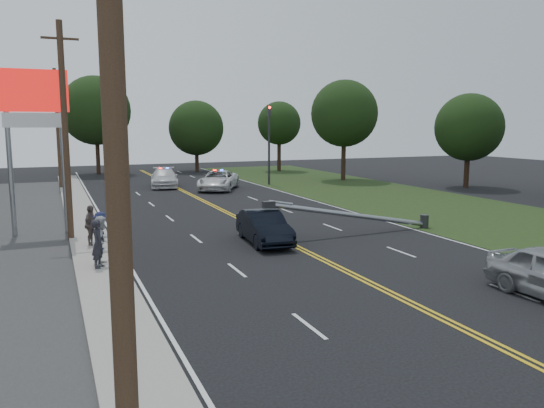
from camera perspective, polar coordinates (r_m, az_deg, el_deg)
name	(u,v)px	position (r m, az deg, el deg)	size (l,w,h in m)	color
ground	(382,289)	(18.14, 11.72, -8.93)	(120.00, 120.00, 0.00)	black
sidewalk	(92,246)	(24.85, -18.76, -4.32)	(1.80, 70.00, 0.12)	gray
grass_verge	(475,215)	(34.10, 21.04, -1.13)	(12.00, 80.00, 0.01)	black
centerline_yellow	(268,233)	(26.71, -0.46, -3.08)	(0.36, 80.00, 0.00)	gold
pylon_sign	(34,112)	(28.24, -24.23, 9.03)	(3.20, 0.35, 8.00)	gray
traffic_signal	(269,138)	(47.83, -0.32, 7.11)	(0.28, 0.41, 7.05)	#2D2D30
fallen_streetlight	(361,216)	(26.68, 9.53, -1.23)	(9.36, 0.44, 1.91)	#2D2D30
utility_pole_near	(116,152)	(6.27, -16.43, 5.39)	(1.60, 0.28, 10.00)	#382619
utility_pole_mid	(65,131)	(26.23, -21.36, 7.29)	(1.60, 0.28, 10.00)	#382619
utility_pole_far	(58,128)	(48.23, -22.06, 7.55)	(1.60, 0.28, 10.00)	#382619
tree_6	(96,111)	(61.11, -18.44, 9.51)	(7.45, 7.45, 10.63)	black
tree_7	(196,128)	(62.23, -8.15, 8.09)	(6.28, 6.28, 8.15)	black
tree_8	(279,123)	(62.28, 0.77, 8.67)	(5.02, 5.02, 8.07)	black
tree_9	(344,114)	(52.31, 7.79, 9.61)	(6.44, 6.44, 9.68)	black
tree_13	(469,127)	(48.61, 20.43, 7.73)	(5.73, 5.73, 8.04)	black
crashed_sedan	(264,227)	(24.29, -0.85, -2.50)	(1.57, 4.50, 1.48)	black
emergency_a	(218,180)	(44.43, -5.80, 2.56)	(2.66, 5.77, 1.60)	silver
emergency_b	(164,178)	(47.19, -11.52, 2.78)	(2.25, 5.54, 1.61)	silver
bystander_a	(98,244)	(20.69, -18.19, -4.07)	(0.66, 0.44, 1.82)	#232228
bystander_b	(102,240)	(21.14, -17.80, -3.72)	(0.91, 0.71, 1.86)	#B9BABF
bystander_c	(101,231)	(23.66, -17.94, -2.75)	(1.05, 0.60, 1.62)	#1B2044
bystander_d	(91,225)	(24.67, -18.93, -2.17)	(1.04, 0.43, 1.77)	#62524E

